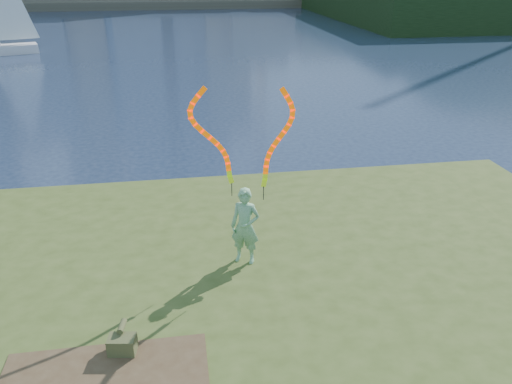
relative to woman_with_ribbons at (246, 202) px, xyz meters
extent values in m
plane|color=#18243C|center=(-0.44, -0.54, -2.20)|extent=(320.00, 320.00, 0.00)
cube|color=#3C4C1B|center=(-0.44, -2.74, -1.80)|extent=(17.00, 15.00, 0.30)
cube|color=#3C4C1B|center=(-0.44, -2.54, -1.55)|extent=(14.00, 12.00, 0.30)
imported|color=#147021|center=(-0.02, -0.03, -0.56)|extent=(0.73, 0.62, 1.69)
cylinder|color=black|center=(-0.26, 0.21, 0.20)|extent=(0.02, 0.02, 0.30)
cylinder|color=black|center=(0.36, -0.07, 0.20)|extent=(0.02, 0.02, 0.30)
cube|color=#404824|center=(-2.40, -2.48, -1.24)|extent=(0.49, 0.36, 0.32)
cylinder|color=#404824|center=(-2.40, -2.27, -1.03)|extent=(0.15, 0.31, 0.11)
cube|color=silver|center=(-14.90, 34.36, -1.87)|extent=(5.72, 3.43, 0.76)
camera|label=1|loc=(-1.24, -9.10, 4.44)|focal=35.00mm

